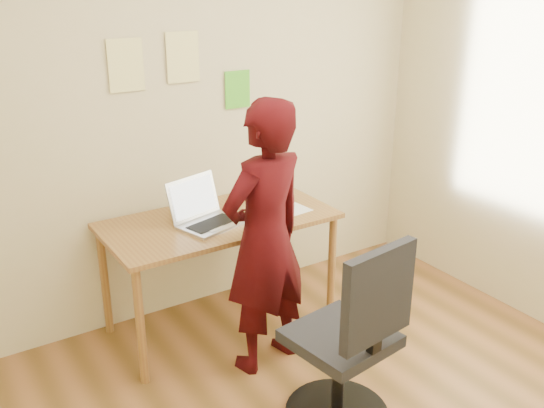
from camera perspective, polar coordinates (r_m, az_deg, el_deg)
room at (r=2.43m, az=10.28°, el=1.59°), size 3.58×3.58×2.78m
desk at (r=3.73m, az=-4.97°, el=-2.58°), size 1.40×0.70×0.74m
laptop at (r=3.62m, az=-6.29°, el=-1.01°), size 0.44×0.41×0.26m
paper_sheet at (r=3.86m, az=1.11°, el=-0.28°), size 0.26×0.34×0.00m
phone at (r=3.64m, az=-0.03°, el=-1.54°), size 0.09×0.14×0.01m
wall_note_left at (r=3.64m, az=-13.59°, el=12.58°), size 0.21×0.00×0.30m
wall_note_mid at (r=3.77m, az=-8.39°, el=13.51°), size 0.21×0.00×0.30m
wall_note_right at (r=3.97m, az=-3.26°, el=10.71°), size 0.18×0.00×0.24m
office_chair at (r=3.03m, az=7.35°, el=-13.46°), size 0.53×0.53×1.02m
person at (r=3.31m, az=-0.68°, el=-3.31°), size 0.63×0.48×1.56m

